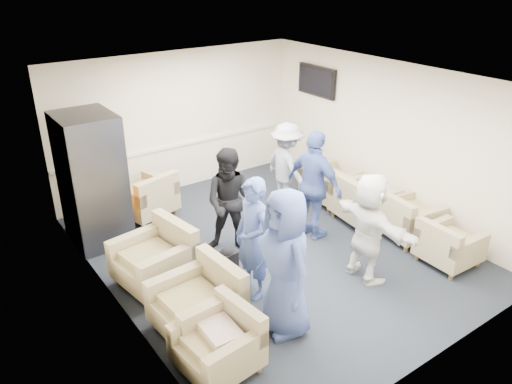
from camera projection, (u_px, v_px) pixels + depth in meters
floor at (271, 249)px, 7.94m from camera, size 6.00×6.00×0.00m
ceiling at (274, 79)px, 6.81m from camera, size 6.00×6.00×0.00m
back_wall at (178, 122)px, 9.59m from camera, size 5.00×0.02×2.70m
front_wall at (448, 261)px, 5.16m from camera, size 5.00×0.02×2.70m
left_wall at (109, 216)px, 6.06m from camera, size 0.02×6.00×2.70m
right_wall at (387, 139)px, 8.69m from camera, size 0.02×6.00×2.70m
chair_rail at (180, 145)px, 9.76m from camera, size 4.98×0.04×0.06m
tv at (317, 81)px, 9.69m from camera, size 0.10×1.00×0.58m
armchair_left_near at (221, 345)px, 5.50m from camera, size 0.87×0.87×0.64m
armchair_left_mid at (201, 304)px, 6.07m from camera, size 0.98×0.98×0.74m
armchair_left_far at (158, 260)px, 6.96m from camera, size 1.07×1.07×0.75m
armchair_right_near at (447, 246)px, 7.42m from camera, size 0.80×0.80×0.61m
armchair_right_midnear at (406, 219)px, 8.13m from camera, size 0.94×0.94×0.68m
armchair_right_midfar at (361, 202)px, 8.66m from camera, size 1.02×1.02×0.73m
armchair_right_far at (328, 184)px, 9.40m from camera, size 0.87×0.87×0.69m
armchair_corner at (147, 198)px, 8.81m from camera, size 1.09×1.09×0.71m
vending_machine at (93, 180)px, 7.79m from camera, size 0.86×1.00×2.12m
backpack at (227, 262)px, 7.13m from camera, size 0.31×0.24×0.49m
pillow at (221, 333)px, 5.42m from camera, size 0.37×0.48×0.13m
person_front_left at (285, 263)px, 5.85m from camera, size 0.71×0.99×1.88m
person_mid_left at (253, 239)px, 6.54m from camera, size 0.42×0.63×1.71m
person_back_left at (231, 202)px, 7.55m from camera, size 1.04×1.03×1.70m
person_back_right at (287, 167)px, 8.95m from camera, size 0.65×1.08×1.62m
person_mid_right at (314, 186)px, 7.95m from camera, size 0.59×1.12×1.83m
person_front_right at (369, 228)px, 6.91m from camera, size 0.56×1.52×1.62m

